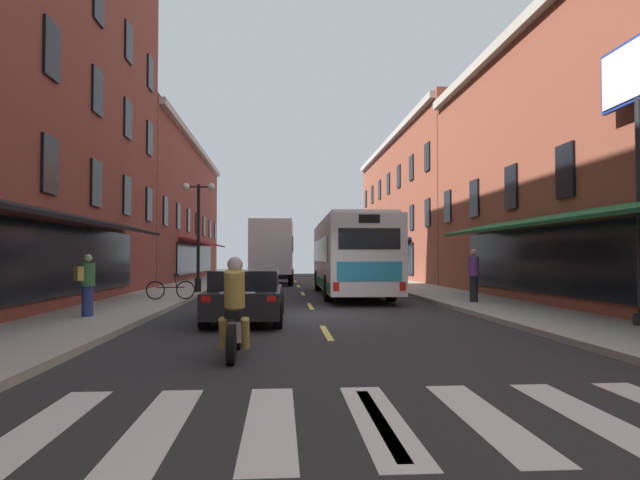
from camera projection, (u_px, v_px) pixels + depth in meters
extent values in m
cube|color=#28282B|center=(316.00, 317.00, 15.54)|extent=(34.80, 80.00, 0.10)
cube|color=#DBCC4C|center=(379.00, 420.00, 5.57)|extent=(0.14, 2.40, 0.01)
cube|color=#DBCC4C|center=(326.00, 332.00, 12.05)|extent=(0.14, 2.40, 0.01)
cube|color=#DBCC4C|center=(310.00, 306.00, 18.53)|extent=(0.14, 2.40, 0.01)
cube|color=#DBCC4C|center=(303.00, 293.00, 25.01)|extent=(0.14, 2.40, 0.01)
cube|color=#DBCC4C|center=(298.00, 286.00, 31.49)|extent=(0.14, 2.40, 0.01)
cube|color=#DBCC4C|center=(295.00, 281.00, 37.97)|extent=(0.14, 2.40, 0.01)
cube|color=#DBCC4C|center=(293.00, 278.00, 44.45)|extent=(0.14, 2.40, 0.01)
cube|color=#DBCC4C|center=(292.00, 275.00, 50.93)|extent=(0.14, 2.40, 0.01)
cube|color=silver|center=(43.00, 427.00, 5.34)|extent=(0.50, 2.80, 0.01)
cube|color=silver|center=(158.00, 424.00, 5.42)|extent=(0.50, 2.80, 0.01)
cube|color=silver|center=(270.00, 422.00, 5.49)|extent=(0.50, 2.80, 0.01)
cube|color=silver|center=(379.00, 420.00, 5.57)|extent=(0.50, 2.80, 0.01)
cube|color=silver|center=(485.00, 418.00, 5.65)|extent=(0.50, 2.80, 0.01)
cube|color=silver|center=(588.00, 415.00, 5.73)|extent=(0.50, 2.80, 0.01)
cube|color=#A39E93|center=(102.00, 315.00, 15.12)|extent=(3.00, 80.00, 0.14)
cube|color=#A39E93|center=(519.00, 312.00, 15.96)|extent=(3.00, 80.00, 0.14)
cube|color=black|center=(48.00, 261.00, 15.07)|extent=(0.10, 16.00, 2.10)
cube|color=black|center=(75.00, 217.00, 15.16)|extent=(1.38, 14.93, 0.44)
cube|color=black|center=(50.00, 165.00, 15.15)|extent=(0.10, 1.00, 1.60)
cube|color=black|center=(96.00, 183.00, 18.95)|extent=(0.10, 1.00, 1.60)
cube|color=black|center=(127.00, 196.00, 22.75)|extent=(0.10, 1.00, 1.60)
cube|color=black|center=(149.00, 204.00, 26.54)|extent=(0.10, 1.00, 1.60)
cube|color=black|center=(51.00, 50.00, 15.25)|extent=(0.10, 1.00, 1.60)
cube|color=black|center=(97.00, 91.00, 19.05)|extent=(0.10, 1.00, 1.60)
cube|color=black|center=(128.00, 119.00, 22.85)|extent=(0.10, 1.00, 1.60)
cube|color=black|center=(150.00, 139.00, 26.65)|extent=(0.10, 1.00, 1.60)
cube|color=black|center=(98.00, 0.00, 19.15)|extent=(0.10, 1.00, 1.60)
cube|color=black|center=(129.00, 43.00, 22.95)|extent=(0.10, 1.00, 1.60)
cube|color=black|center=(150.00, 73.00, 26.75)|extent=(0.10, 1.00, 1.60)
cube|color=brown|center=(143.00, 211.00, 41.48)|extent=(8.00, 26.57, 10.27)
cube|color=#B2AD9E|center=(198.00, 149.00, 41.92)|extent=(0.44, 26.07, 0.40)
cube|color=black|center=(197.00, 259.00, 41.65)|extent=(0.10, 16.00, 2.10)
cube|color=maroon|center=(206.00, 243.00, 41.74)|extent=(1.38, 14.93, 0.44)
cube|color=black|center=(165.00, 211.00, 30.34)|extent=(0.10, 1.00, 1.60)
cube|color=black|center=(178.00, 216.00, 34.14)|extent=(0.10, 1.00, 1.60)
cube|color=black|center=(189.00, 220.00, 37.94)|extent=(0.10, 1.00, 1.60)
cube|color=black|center=(197.00, 224.00, 41.74)|extent=(0.10, 1.00, 1.60)
cube|color=black|center=(204.00, 227.00, 45.53)|extent=(0.10, 1.00, 1.60)
cube|color=black|center=(210.00, 229.00, 49.33)|extent=(0.10, 1.00, 1.60)
cube|color=black|center=(215.00, 231.00, 53.13)|extent=(0.10, 1.00, 1.60)
cube|color=black|center=(567.00, 261.00, 16.11)|extent=(0.10, 16.00, 2.10)
cube|color=#1E6638|center=(543.00, 220.00, 16.10)|extent=(1.38, 14.93, 0.44)
cube|color=black|center=(565.00, 171.00, 16.20)|extent=(0.10, 1.00, 1.60)
cube|color=black|center=(511.00, 187.00, 19.99)|extent=(0.10, 1.00, 1.60)
cube|color=black|center=(474.00, 198.00, 23.79)|extent=(0.10, 1.00, 1.60)
cube|color=black|center=(448.00, 206.00, 27.59)|extent=(0.10, 1.00, 1.60)
cube|color=brown|center=(439.00, 209.00, 43.11)|extent=(8.00, 26.57, 10.90)
cube|color=#B2AD9E|center=(387.00, 143.00, 42.98)|extent=(0.44, 26.07, 0.40)
cube|color=black|center=(389.00, 259.00, 42.70)|extent=(0.10, 16.00, 2.10)
cube|color=navy|center=(380.00, 243.00, 42.69)|extent=(1.38, 14.93, 0.44)
cube|color=black|center=(428.00, 213.00, 31.39)|extent=(0.10, 1.00, 1.60)
cube|color=black|center=(412.00, 217.00, 35.19)|extent=(0.10, 1.00, 1.60)
cube|color=black|center=(399.00, 221.00, 38.98)|extent=(0.10, 1.00, 1.60)
cube|color=black|center=(389.00, 225.00, 42.78)|extent=(0.10, 1.00, 1.60)
cube|color=black|center=(380.00, 227.00, 46.58)|extent=(0.10, 1.00, 1.60)
cube|color=black|center=(372.00, 229.00, 50.38)|extent=(0.10, 1.00, 1.60)
cube|color=black|center=(366.00, 231.00, 54.18)|extent=(0.10, 1.00, 1.60)
cube|color=black|center=(427.00, 157.00, 31.49)|extent=(0.10, 1.00, 1.60)
cube|color=black|center=(412.00, 168.00, 35.29)|extent=(0.10, 1.00, 1.60)
cube|color=black|center=(399.00, 176.00, 39.08)|extent=(0.10, 1.00, 1.60)
cube|color=black|center=(388.00, 184.00, 42.88)|extent=(0.10, 1.00, 1.60)
cube|color=black|center=(380.00, 190.00, 46.68)|extent=(0.10, 1.00, 1.60)
cube|color=black|center=(372.00, 195.00, 50.48)|extent=(0.10, 1.00, 1.60)
cube|color=black|center=(366.00, 199.00, 54.28)|extent=(0.10, 1.00, 1.60)
cube|color=navy|center=(638.00, 68.00, 12.42)|extent=(0.10, 2.72, 1.47)
cube|color=white|center=(636.00, 68.00, 12.42)|extent=(0.04, 2.56, 1.31)
cube|color=silver|center=(350.00, 255.00, 23.64)|extent=(2.69, 11.31, 2.79)
cube|color=silver|center=(350.00, 221.00, 23.69)|extent=(2.48, 10.11, 0.16)
cube|color=black|center=(349.00, 251.00, 23.95)|extent=(2.70, 8.91, 0.96)
cube|color=#19723F|center=(350.00, 282.00, 23.61)|extent=(2.72, 10.91, 0.36)
cube|color=black|center=(338.00, 252.00, 29.24)|extent=(2.25, 0.15, 1.10)
cube|color=black|center=(369.00, 239.00, 18.07)|extent=(2.05, 0.15, 0.70)
cube|color=teal|center=(369.00, 271.00, 18.03)|extent=(2.15, 0.13, 0.64)
cube|color=black|center=(369.00, 219.00, 18.08)|extent=(0.70, 0.11, 0.28)
cube|color=red|center=(336.00, 286.00, 17.94)|extent=(0.20, 0.08, 0.28)
cube|color=red|center=(403.00, 286.00, 18.07)|extent=(0.20, 0.08, 0.28)
cylinder|color=black|center=(318.00, 281.00, 27.17)|extent=(0.31, 1.00, 1.00)
cylinder|color=black|center=(365.00, 280.00, 27.31)|extent=(0.31, 1.00, 1.00)
cylinder|color=black|center=(328.00, 288.00, 20.40)|extent=(0.31, 1.00, 1.00)
cylinder|color=black|center=(391.00, 288.00, 20.54)|extent=(0.31, 1.00, 1.00)
cube|color=white|center=(275.00, 259.00, 35.86)|extent=(2.38, 2.41, 2.40)
cube|color=black|center=(275.00, 246.00, 37.01)|extent=(2.00, 0.17, 0.80)
cube|color=white|center=(272.00, 247.00, 32.43)|extent=(2.55, 4.65, 3.10)
cube|color=#196633|center=(293.00, 245.00, 32.48)|extent=(0.15, 2.74, 0.90)
cube|color=black|center=(273.00, 275.00, 33.54)|extent=(2.12, 6.57, 0.24)
cylinder|color=black|center=(257.00, 276.00, 35.58)|extent=(0.31, 0.91, 0.90)
cylinder|color=black|center=(291.00, 276.00, 35.66)|extent=(0.31, 0.91, 0.90)
cylinder|color=black|center=(252.00, 278.00, 31.65)|extent=(0.31, 0.91, 0.90)
cylinder|color=black|center=(290.00, 278.00, 31.73)|extent=(0.31, 0.91, 0.90)
cube|color=black|center=(246.00, 300.00, 14.27)|extent=(1.84, 4.58, 0.60)
cube|color=black|center=(246.00, 280.00, 14.11)|extent=(1.66, 2.48, 0.51)
cube|color=red|center=(206.00, 299.00, 11.98)|extent=(0.20, 0.06, 0.14)
cube|color=red|center=(271.00, 299.00, 12.07)|extent=(0.20, 0.06, 0.14)
cylinder|color=black|center=(221.00, 304.00, 15.79)|extent=(0.23, 0.64, 0.64)
cylinder|color=black|center=(280.00, 303.00, 15.89)|extent=(0.23, 0.64, 0.64)
cylinder|color=black|center=(204.00, 315.00, 12.64)|extent=(0.23, 0.64, 0.64)
cylinder|color=black|center=(278.00, 315.00, 12.74)|extent=(0.23, 0.64, 0.64)
cube|color=silver|center=(276.00, 270.00, 44.61)|extent=(1.93, 4.72, 0.71)
cube|color=black|center=(276.00, 264.00, 44.44)|extent=(1.74, 2.56, 0.43)
cube|color=red|center=(265.00, 268.00, 42.26)|extent=(0.20, 0.06, 0.14)
cube|color=red|center=(285.00, 268.00, 42.35)|extent=(0.20, 0.06, 0.14)
cylinder|color=black|center=(265.00, 273.00, 46.20)|extent=(0.23, 0.64, 0.64)
cylinder|color=black|center=(287.00, 273.00, 46.30)|extent=(0.23, 0.64, 0.64)
cylinder|color=black|center=(264.00, 274.00, 42.91)|extent=(0.23, 0.64, 0.64)
cylinder|color=black|center=(287.00, 274.00, 43.01)|extent=(0.23, 0.64, 0.64)
cylinder|color=black|center=(238.00, 332.00, 9.89)|extent=(0.10, 0.62, 0.62)
cylinder|color=black|center=(231.00, 345.00, 8.44)|extent=(0.12, 0.62, 0.62)
cylinder|color=#B2B2B7|center=(238.00, 316.00, 9.78)|extent=(0.07, 0.33, 0.68)
ellipsoid|color=navy|center=(236.00, 307.00, 9.36)|extent=(0.32, 0.56, 0.28)
cube|color=black|center=(234.00, 313.00, 8.96)|extent=(0.26, 0.56, 0.12)
cube|color=#B2B2B7|center=(235.00, 332.00, 9.17)|extent=(0.24, 0.40, 0.30)
cylinder|color=#B2B2B7|center=(237.00, 293.00, 9.69)|extent=(0.62, 0.04, 0.04)
cylinder|color=#B29947|center=(234.00, 289.00, 9.04)|extent=(0.34, 0.46, 0.66)
sphere|color=#B2B2B7|center=(235.00, 265.00, 9.16)|extent=(0.26, 0.26, 0.26)
cylinder|color=#B29947|center=(223.00, 333.00, 9.03)|extent=(0.14, 0.36, 0.56)
cylinder|color=#B29947|center=(245.00, 333.00, 9.06)|extent=(0.14, 0.36, 0.56)
torus|color=black|center=(155.00, 290.00, 19.66)|extent=(0.66, 0.14, 0.66)
torus|color=black|center=(186.00, 290.00, 19.89)|extent=(0.66, 0.14, 0.66)
cylinder|color=black|center=(171.00, 287.00, 19.78)|extent=(0.99, 0.19, 0.04)
cylinder|color=black|center=(176.00, 282.00, 19.82)|extent=(0.14, 0.06, 0.50)
cube|color=black|center=(176.00, 275.00, 19.84)|extent=(0.22, 0.15, 0.06)
cylinder|color=black|center=(158.00, 275.00, 19.69)|extent=(0.10, 0.48, 0.03)
cylinder|color=navy|center=(87.00, 301.00, 14.09)|extent=(0.28, 0.28, 0.77)
cylinder|color=#33663F|center=(88.00, 275.00, 14.11)|extent=(0.36, 0.36, 0.59)
sphere|color=#939F7E|center=(88.00, 258.00, 14.13)|extent=(0.21, 0.21, 0.21)
cube|color=#B29947|center=(79.00, 274.00, 13.93)|extent=(0.30, 0.30, 0.36)
cylinder|color=black|center=(474.00, 289.00, 18.72)|extent=(0.28, 0.28, 0.87)
cylinder|color=#66387F|center=(474.00, 266.00, 18.74)|extent=(0.36, 0.36, 0.67)
sphere|color=tan|center=(473.00, 252.00, 18.75)|extent=(0.24, 0.24, 0.24)
cylinder|color=black|center=(198.00, 238.00, 24.11)|extent=(0.14, 0.14, 4.71)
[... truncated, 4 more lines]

